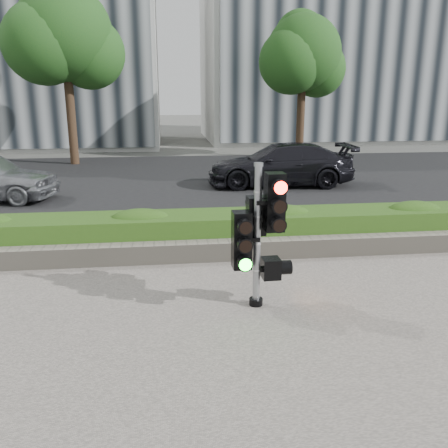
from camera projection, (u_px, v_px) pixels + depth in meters
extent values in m
plane|color=#51514C|center=(220.00, 307.00, 6.68)|extent=(120.00, 120.00, 0.00)
cube|color=#9E9389|center=(251.00, 425.00, 4.28)|extent=(16.00, 11.00, 0.03)
cube|color=black|center=(187.00, 181.00, 16.24)|extent=(60.00, 13.00, 0.02)
cube|color=gray|center=(202.00, 238.00, 9.67)|extent=(60.00, 0.25, 0.12)
cube|color=gray|center=(208.00, 251.00, 8.44)|extent=(12.00, 0.32, 0.34)
cube|color=#59912C|center=(205.00, 231.00, 9.02)|extent=(12.00, 1.00, 0.68)
cube|color=#B7B7B2|center=(6.00, 5.00, 25.61)|extent=(16.00, 9.00, 15.00)
cube|color=#B7B7B2|center=(346.00, 43.00, 30.27)|extent=(18.00, 10.00, 12.00)
cylinder|color=black|center=(71.00, 115.00, 19.47)|extent=(0.36, 0.36, 4.03)
sphere|color=#13451A|center=(64.00, 33.00, 18.63)|extent=(3.74, 3.74, 3.74)
sphere|color=#13451A|center=(89.00, 53.00, 19.26)|extent=(2.88, 2.88, 2.88)
sphere|color=#13451A|center=(44.00, 43.00, 18.24)|extent=(3.17, 3.17, 3.17)
sphere|color=#13451A|center=(66.00, 12.00, 19.08)|extent=(2.59, 2.59, 2.59)
cylinder|color=black|center=(301.00, 118.00, 21.67)|extent=(0.36, 0.36, 3.58)
sphere|color=#13451A|center=(303.00, 53.00, 20.91)|extent=(3.33, 3.33, 3.33)
sphere|color=#13451A|center=(317.00, 69.00, 21.48)|extent=(2.56, 2.56, 2.56)
sphere|color=#13451A|center=(291.00, 61.00, 20.57)|extent=(2.82, 2.82, 2.82)
sphere|color=#13451A|center=(300.00, 36.00, 21.32)|extent=(2.30, 2.30, 2.30)
cylinder|color=black|center=(256.00, 302.00, 6.67)|extent=(0.19, 0.19, 0.10)
cylinder|color=gray|center=(257.00, 238.00, 6.42)|extent=(0.10, 0.10, 1.96)
cylinder|color=gray|center=(259.00, 164.00, 6.15)|extent=(0.12, 0.12, 0.05)
cube|color=#FF1107|center=(274.00, 202.00, 6.29)|extent=(0.26, 0.26, 0.79)
cube|color=#14E51E|center=(242.00, 240.00, 6.36)|extent=(0.26, 0.26, 0.79)
cube|color=black|center=(256.00, 215.00, 6.56)|extent=(0.26, 0.26, 0.54)
cube|color=orange|center=(271.00, 268.00, 6.60)|extent=(0.26, 0.26, 0.29)
imported|color=black|center=(280.00, 165.00, 15.19)|extent=(4.71, 2.08, 1.35)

